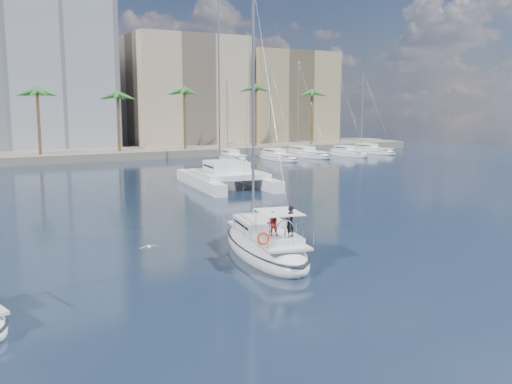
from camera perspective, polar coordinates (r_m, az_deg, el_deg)
ground at (r=32.95m, az=3.55°, el=-5.52°), size 160.00×160.00×0.00m
quay at (r=89.83m, az=-18.01°, el=3.52°), size 120.00×14.00×1.20m
building_beige at (r=104.52m, az=-7.20°, el=9.71°), size 20.00×14.00×20.00m
building_tan_right at (r=111.86m, az=2.87°, el=9.19°), size 18.00×12.00×18.00m
palm_centre at (r=85.63m, az=-17.78°, el=9.79°), size 3.60×3.60×12.30m
palm_right at (r=98.31m, az=2.32°, el=10.00°), size 3.60×3.60×12.30m
main_sloop at (r=31.39m, az=0.90°, el=-5.28°), size 5.36×10.84×15.42m
catamaran at (r=57.08m, az=-2.94°, el=1.76°), size 8.41×14.24×19.49m
seagull at (r=32.14m, az=-10.66°, el=-5.40°), size 1.04×0.45×0.19m
moored_yacht_a at (r=83.12m, az=-2.37°, el=3.14°), size 3.37×9.52×11.90m
moored_yacht_b at (r=84.53m, az=2.18°, el=3.23°), size 3.32×10.83×13.72m
moored_yacht_c at (r=89.71m, az=5.07°, el=3.53°), size 3.98×12.33×15.54m
moored_yacht_d at (r=91.94m, az=9.13°, el=3.58°), size 3.52×9.55×11.90m
moored_yacht_e at (r=97.60m, az=11.41°, el=3.81°), size 4.61×11.11×13.72m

